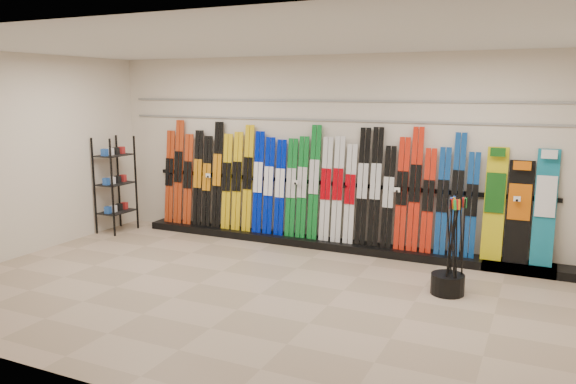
% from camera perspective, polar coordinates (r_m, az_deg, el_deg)
% --- Properties ---
extents(floor, '(8.00, 8.00, 0.00)m').
position_cam_1_polar(floor, '(7.00, -2.87, -10.30)').
color(floor, tan).
rests_on(floor, ground).
extents(back_wall, '(8.00, 0.00, 8.00)m').
position_cam_1_polar(back_wall, '(8.89, 4.63, 4.07)').
color(back_wall, beige).
rests_on(back_wall, floor).
extents(left_wall, '(0.00, 5.00, 5.00)m').
position_cam_1_polar(left_wall, '(9.19, -25.62, 3.30)').
color(left_wall, beige).
rests_on(left_wall, floor).
extents(ceiling, '(8.00, 8.00, 0.00)m').
position_cam_1_polar(ceiling, '(6.57, -3.11, 15.00)').
color(ceiling, silver).
rests_on(ceiling, back_wall).
extents(ski_rack_base, '(8.00, 0.40, 0.12)m').
position_cam_1_polar(ski_rack_base, '(8.88, 5.36, -5.42)').
color(ski_rack_base, black).
rests_on(ski_rack_base, floor).
extents(skis, '(5.37, 0.22, 1.82)m').
position_cam_1_polar(skis, '(8.97, 1.40, 0.61)').
color(skis, '#AD3412').
rests_on(skis, ski_rack_base).
extents(snowboards, '(0.92, 0.24, 1.57)m').
position_cam_1_polar(snowboards, '(8.29, 22.43, -1.50)').
color(snowboards, gold).
rests_on(snowboards, ski_rack_base).
extents(accessory_rack, '(0.40, 0.60, 1.67)m').
position_cam_1_polar(accessory_rack, '(10.26, -17.13, 0.73)').
color(accessory_rack, black).
rests_on(accessory_rack, floor).
extents(pole_bin, '(0.41, 0.41, 0.25)m').
position_cam_1_polar(pole_bin, '(7.22, 15.90, -8.98)').
color(pole_bin, black).
rests_on(pole_bin, floor).
extents(ski_poles, '(0.24, 0.32, 1.18)m').
position_cam_1_polar(ski_poles, '(7.06, 16.51, -5.33)').
color(ski_poles, black).
rests_on(ski_poles, pole_bin).
extents(slatwall_rail_0, '(7.60, 0.02, 0.03)m').
position_cam_1_polar(slatwall_rail_0, '(8.83, 4.63, 7.29)').
color(slatwall_rail_0, gray).
rests_on(slatwall_rail_0, back_wall).
extents(slatwall_rail_1, '(7.60, 0.02, 0.03)m').
position_cam_1_polar(slatwall_rail_1, '(8.82, 4.66, 9.23)').
color(slatwall_rail_1, gray).
rests_on(slatwall_rail_1, back_wall).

